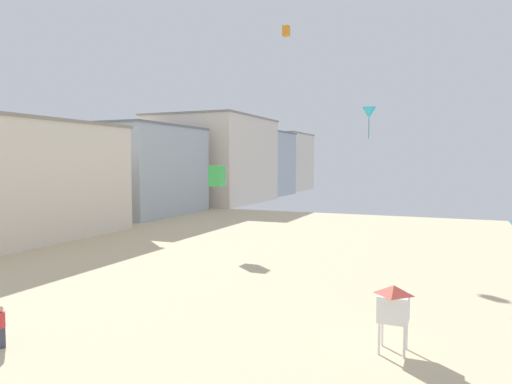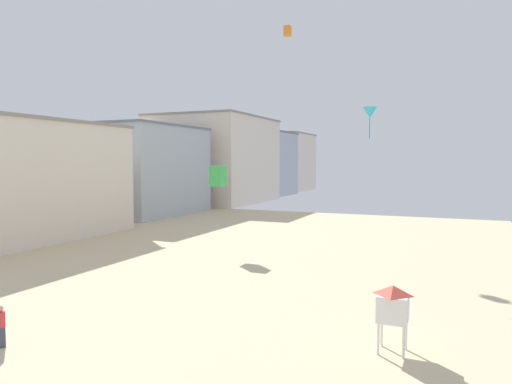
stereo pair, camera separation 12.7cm
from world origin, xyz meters
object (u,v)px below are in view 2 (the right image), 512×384
(kite_flyer, at_px, (1,324))
(kite_orange_box, at_px, (287,31))
(kite_cyan_delta, at_px, (370,113))
(kite_green_box, at_px, (218,176))
(lifeguard_stand, at_px, (393,304))

(kite_flyer, relative_size, kite_orange_box, 1.75)
(kite_cyan_delta, relative_size, kite_green_box, 1.23)
(kite_cyan_delta, bearing_deg, kite_green_box, 168.34)
(kite_flyer, distance_m, kite_green_box, 21.33)
(kite_flyer, xyz_separation_m, kite_cyan_delta, (10.86, 18.12, 9.36))
(kite_green_box, bearing_deg, kite_orange_box, 72.27)
(kite_flyer, height_order, kite_green_box, kite_green_box)
(kite_flyer, distance_m, kite_cyan_delta, 23.10)
(lifeguard_stand, height_order, kite_green_box, kite_green_box)
(kite_flyer, xyz_separation_m, kite_orange_box, (1.32, 29.33, 18.34))
(lifeguard_stand, relative_size, kite_green_box, 1.56)
(kite_cyan_delta, bearing_deg, kite_flyer, -120.94)
(kite_orange_box, bearing_deg, kite_cyan_delta, -49.61)
(kite_orange_box, bearing_deg, kite_flyer, -92.58)
(kite_orange_box, height_order, kite_green_box, kite_orange_box)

